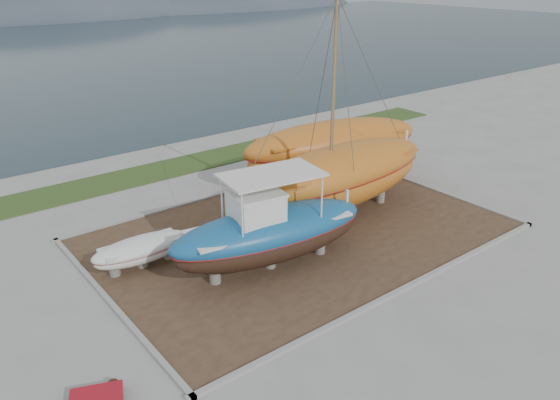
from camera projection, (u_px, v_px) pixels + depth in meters
ground at (362, 269)px, 22.27m from camera, size 140.00×140.00×0.00m
dirt_patch at (299, 233)px, 25.15m from camera, size 18.00×12.00×0.06m
curb_frame at (299, 232)px, 25.13m from camera, size 18.60×12.60×0.15m
grass_strip at (179, 166)px, 33.45m from camera, size 44.00×3.00×0.08m
blue_caique at (270, 222)px, 21.50m from camera, size 8.71×3.86×4.05m
white_dinghy at (141, 253)px, 22.12m from camera, size 4.11×1.63×1.22m
orange_sailboat at (341, 116)px, 24.50m from camera, size 11.14×3.58×10.21m
orange_bare_hull at (333, 154)px, 30.04m from camera, size 11.12×5.15×3.51m
red_trailer at (97, 399)px, 15.39m from camera, size 2.44×1.85×0.31m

